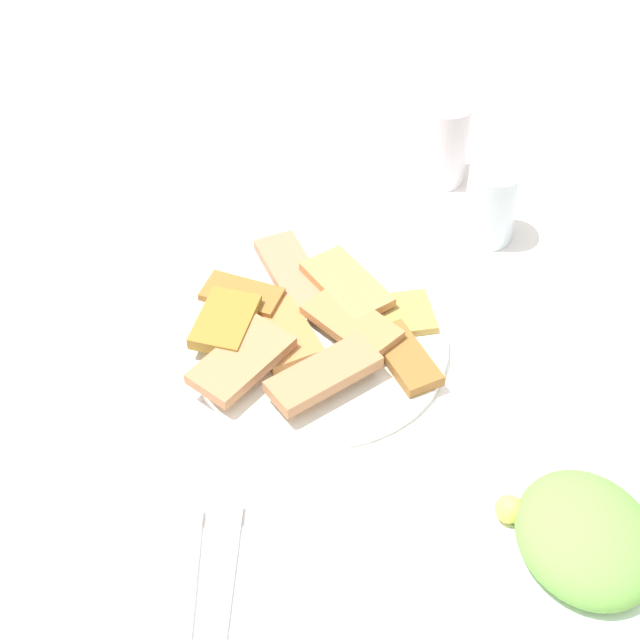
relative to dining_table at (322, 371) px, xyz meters
name	(u,v)px	position (x,y,z in m)	size (l,w,h in m)	color
ground_plane	(322,613)	(0.00, 0.00, -0.64)	(6.00, 6.00, 0.00)	#B8AEA3
dining_table	(322,371)	(0.00, 0.00, 0.00)	(1.22, 0.85, 0.71)	white
pide_platter	(312,335)	(-0.02, 0.01, 0.09)	(0.34, 0.31, 0.05)	white
salad_plate_greens	(582,541)	(-0.30, -0.26, 0.10)	(0.22, 0.22, 0.07)	white
soda_can	(443,143)	(0.30, -0.16, 0.13)	(0.07, 0.07, 0.12)	silver
drinking_glass	(489,204)	(0.18, -0.22, 0.13)	(0.07, 0.07, 0.11)	silver
paper_napkin	(204,582)	(-0.34, 0.11, 0.07)	(0.12, 0.12, 0.00)	white
fork	(222,580)	(-0.34, 0.10, 0.08)	(0.17, 0.02, 0.01)	silver
spoon	(185,580)	(-0.34, 0.13, 0.08)	(0.16, 0.02, 0.01)	silver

